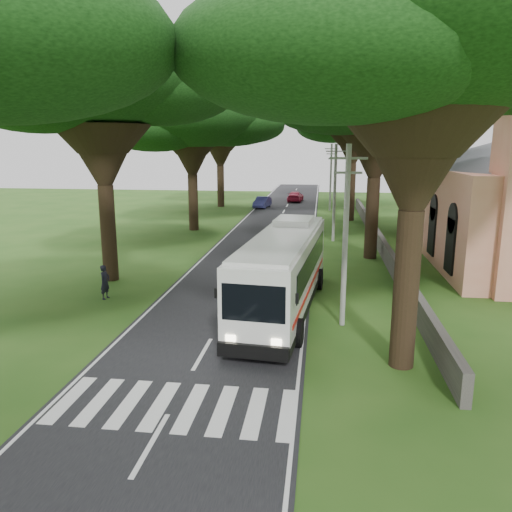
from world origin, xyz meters
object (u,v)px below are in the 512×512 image
object	(u,v)px
pole_far	(331,176)
distant_car_c	(295,196)
distant_car_b	(262,202)
pole_mid	(335,191)
coach_bus	(284,270)
pedestrian	(105,282)
pole_near	(346,234)

from	to	relation	value
pole_far	distant_car_c	distance (m)	10.62
pole_far	distant_car_b	world-z (taller)	pole_far
pole_mid	coach_bus	size ratio (longest dim) A/B	0.61
pole_mid	coach_bus	distance (m)	18.63
pole_far	coach_bus	distance (m)	38.46
distant_car_b	pedestrian	world-z (taller)	pedestrian
pole_mid	pole_far	distance (m)	20.00
coach_bus	pole_mid	bearing A→B (deg)	86.69
pole_near	pedestrian	xyz separation A→B (m)	(-12.23, 2.34, -3.27)
coach_bus	distant_car_c	xyz separation A→B (m)	(-1.91, 47.18, -1.32)
pole_far	coach_bus	bearing A→B (deg)	-94.17
pole_mid	pole_far	bearing A→B (deg)	90.00
coach_bus	distant_car_c	world-z (taller)	coach_bus
coach_bus	pedestrian	bearing A→B (deg)	-178.50
pole_far	coach_bus	world-z (taller)	pole_far
pole_near	distant_car_b	xyz separation A→B (m)	(-8.50, 41.36, -3.46)
distant_car_c	distant_car_b	bearing A→B (deg)	66.86
distant_car_b	pole_near	bearing A→B (deg)	-70.24
pole_far	pole_near	bearing A→B (deg)	-90.00
pole_mid	distant_car_b	xyz separation A→B (m)	(-8.50, 21.36, -3.46)
distant_car_b	pole_mid	bearing A→B (deg)	-60.16
pole_near	pedestrian	bearing A→B (deg)	169.17
pole_far	distant_car_c	world-z (taller)	pole_far
coach_bus	pole_far	bearing A→B (deg)	91.20
distant_car_b	coach_bus	bearing A→B (deg)	-73.67
pole_far	pedestrian	world-z (taller)	pole_far
coach_bus	distant_car_b	world-z (taller)	coach_bus
distant_car_c	pedestrian	xyz separation A→B (m)	(-7.53, -46.54, 0.18)
pole_near	distant_car_b	bearing A→B (deg)	101.61
distant_car_b	pedestrian	xyz separation A→B (m)	(-3.73, -39.02, 0.18)
pole_near	pole_far	xyz separation A→B (m)	(0.00, 40.00, 0.00)
pole_mid	coach_bus	world-z (taller)	pole_mid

